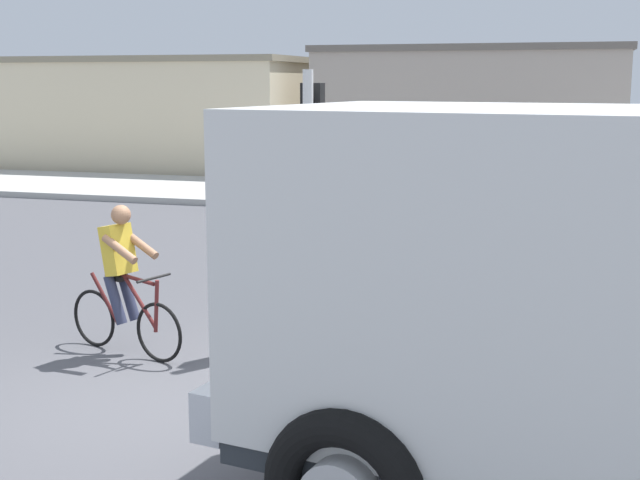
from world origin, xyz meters
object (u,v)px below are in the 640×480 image
Objects in this scene: cyclist at (123,280)px; car_red_near at (531,226)px; traffic_light_pole at (310,170)px; pedestrian_near_kerb at (545,199)px.

cyclist is 0.42× the size of car_red_near.
cyclist is 2.47m from traffic_light_pole.
pedestrian_near_kerb reaches higher than car_red_near.
traffic_light_pole is (1.89, 1.03, 1.20)m from cyclist.
cyclist is at bearing -116.63° from pedestrian_near_kerb.
pedestrian_near_kerb is (0.09, 3.09, 0.03)m from car_red_near.
car_red_near is at bearing 62.47° from traffic_light_pole.
traffic_light_pole is 1.98× the size of pedestrian_near_kerb.
traffic_light_pole reaches higher than car_red_near.
cyclist is at bearing -151.42° from traffic_light_pole.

